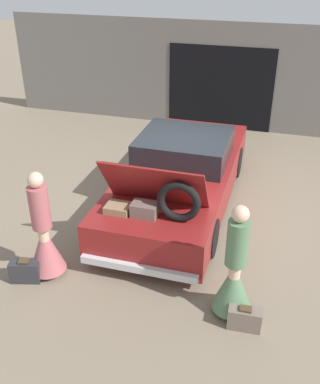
# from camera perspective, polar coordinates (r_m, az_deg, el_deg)

# --- Properties ---
(ground_plane) EXTENTS (40.00, 40.00, 0.00)m
(ground_plane) POSITION_cam_1_polar(r_m,az_deg,el_deg) (8.89, 2.45, -1.39)
(ground_plane) COLOR #7F705B
(garage_wall_back) EXTENTS (12.00, 0.14, 2.80)m
(garage_wall_back) POSITION_cam_1_polar(r_m,az_deg,el_deg) (12.38, 7.77, 14.31)
(garage_wall_back) COLOR slate
(garage_wall_back) RESTS_ON ground_plane
(car) EXTENTS (1.96, 4.99, 1.68)m
(car) POSITION_cam_1_polar(r_m,az_deg,el_deg) (8.61, 2.57, 2.08)
(car) COLOR maroon
(car) RESTS_ON ground_plane
(person_left) EXTENTS (0.55, 0.55, 1.75)m
(person_left) POSITION_cam_1_polar(r_m,az_deg,el_deg) (6.96, -14.47, -5.81)
(person_left) COLOR beige
(person_left) RESTS_ON ground_plane
(person_right) EXTENTS (0.55, 0.55, 1.71)m
(person_right) POSITION_cam_1_polar(r_m,az_deg,el_deg) (6.17, 9.39, -10.51)
(person_right) COLOR beige
(person_right) RESTS_ON ground_plane
(suitcase_beside_left_person) EXTENTS (0.49, 0.32, 0.38)m
(suitcase_beside_left_person) POSITION_cam_1_polar(r_m,az_deg,el_deg) (7.17, -16.70, -9.57)
(suitcase_beside_left_person) COLOR #2D2D33
(suitcase_beside_left_person) RESTS_ON ground_plane
(suitcase_beside_right_person) EXTENTS (0.45, 0.21, 0.35)m
(suitcase_beside_right_person) POSITION_cam_1_polar(r_m,az_deg,el_deg) (6.27, 10.69, -15.51)
(suitcase_beside_right_person) COLOR #75665B
(suitcase_beside_right_person) RESTS_ON ground_plane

